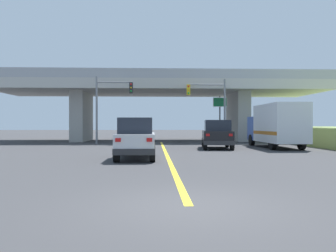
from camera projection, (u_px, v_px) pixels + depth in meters
ground at (161, 141)px, 36.68m from camera, size 160.00×160.00×0.00m
overpass_bridge at (161, 94)px, 36.67m from camera, size 33.32×9.61×6.92m
lane_divider_stripe at (166, 153)px, 20.43m from camera, size 0.20×26.62×0.01m
suv_lead at (136, 138)px, 17.25m from camera, size 1.87×4.65×2.02m
suv_crossing at (217, 134)px, 24.61m from camera, size 2.48×4.60×2.02m
box_truck at (277, 125)px, 25.33m from camera, size 2.33×7.23×3.16m
traffic_signal_nearside at (212, 101)px, 31.38m from camera, size 3.56×0.36×5.84m
traffic_signal_farside at (109, 100)px, 30.37m from camera, size 3.26×0.36×5.95m
highway_sign at (220, 109)px, 34.28m from camera, size 1.37×0.17×4.56m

